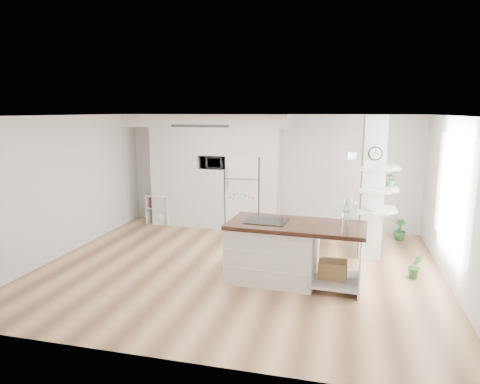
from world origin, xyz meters
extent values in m
cube|color=tan|center=(0.00, 0.00, 0.00)|extent=(7.00, 6.00, 0.01)
cube|color=white|center=(0.00, 0.00, 2.70)|extent=(7.00, 6.00, 0.04)
cube|color=silver|center=(0.00, 3.00, 1.35)|extent=(7.00, 0.04, 2.70)
cube|color=silver|center=(0.00, -3.00, 1.35)|extent=(7.00, 0.04, 2.70)
cube|color=silver|center=(-3.50, 0.00, 1.35)|extent=(0.04, 6.00, 2.70)
cube|color=silver|center=(3.50, 0.00, 1.35)|extent=(0.04, 6.00, 2.70)
cube|color=white|center=(-2.20, 2.67, 1.20)|extent=(1.20, 0.65, 2.40)
cube|color=white|center=(-1.27, 2.67, 0.71)|extent=(0.65, 0.65, 1.42)
cube|color=white|center=(-1.27, 2.67, 2.08)|extent=(0.65, 0.65, 0.65)
cube|color=white|center=(-0.53, 2.67, 2.08)|extent=(0.85, 0.65, 0.65)
cube|color=white|center=(0.10, 2.67, 1.20)|extent=(0.40, 0.65, 2.40)
cube|color=silver|center=(-1.50, 2.65, 2.55)|extent=(4.00, 0.70, 0.30)
cube|color=#262626|center=(-1.50, 2.31, 2.44)|extent=(1.40, 0.04, 0.06)
cube|color=white|center=(-0.53, 2.68, 0.88)|extent=(0.78, 0.66, 1.75)
cube|color=#B2B2B7|center=(-0.53, 2.34, 1.24)|extent=(0.78, 0.01, 0.03)
cube|color=silver|center=(2.30, 1.20, 1.35)|extent=(0.40, 0.40, 2.70)
cube|color=tan|center=(2.09, 1.20, 1.35)|extent=(0.02, 0.40, 2.70)
cube|color=tan|center=(2.30, 1.41, 1.35)|extent=(0.40, 0.02, 2.70)
cylinder|color=black|center=(2.30, 0.99, 2.02)|extent=(0.25, 0.03, 0.25)
cylinder|color=white|center=(2.30, 0.98, 2.02)|extent=(0.21, 0.01, 0.21)
plane|color=white|center=(3.48, 0.30, 1.50)|extent=(0.00, 2.40, 2.40)
cylinder|color=white|center=(1.70, 0.15, 2.12)|extent=(0.12, 0.12, 0.10)
cube|color=white|center=(0.67, -0.36, 0.46)|extent=(1.48, 1.01, 0.93)
cube|color=white|center=(1.72, -0.42, 0.12)|extent=(0.82, 0.98, 0.04)
cube|color=white|center=(2.08, -0.44, 0.46)|extent=(0.08, 0.94, 0.93)
cube|color=black|center=(1.06, -0.38, 0.96)|extent=(2.26, 1.17, 0.07)
cube|color=black|center=(0.56, -0.35, 1.00)|extent=(0.69, 0.59, 0.01)
cube|color=#956E48|center=(1.66, -0.41, 0.28)|extent=(0.46, 0.35, 0.28)
cylinder|color=white|center=(1.83, -0.31, 1.10)|extent=(0.12, 0.12, 0.22)
cube|color=white|center=(-2.95, 2.53, 0.36)|extent=(0.07, 0.35, 0.73)
cube|color=white|center=(-2.37, 2.47, 0.36)|extent=(0.07, 0.35, 0.73)
cube|color=white|center=(-2.66, 2.50, 0.71)|extent=(0.65, 0.42, 0.03)
cube|color=white|center=(-2.66, 2.50, 0.40)|extent=(0.62, 0.41, 0.03)
sphere|color=white|center=(-2.58, 2.49, 0.18)|extent=(0.35, 0.35, 0.35)
imported|color=#27622A|center=(3.00, 0.24, 0.22)|extent=(0.26, 0.22, 0.44)
imported|color=#27622A|center=(3.00, 2.50, 0.23)|extent=(0.35, 0.35, 0.46)
imported|color=#2D2D2D|center=(-1.27, 2.62, 1.57)|extent=(0.54, 0.37, 0.30)
imported|color=#27622A|center=(2.63, 1.30, 1.52)|extent=(0.27, 0.23, 0.30)
imported|color=white|center=(2.30, 0.90, 1.00)|extent=(0.22, 0.22, 0.05)
camera|label=1|loc=(1.79, -7.08, 2.78)|focal=32.00mm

